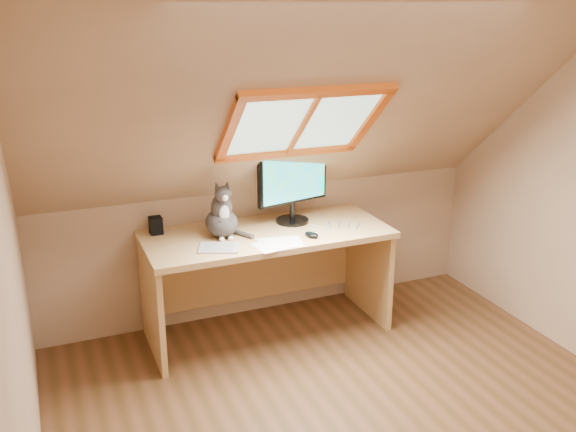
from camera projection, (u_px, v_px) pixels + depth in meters
name	position (u px, v px, depth m)	size (l,w,h in m)	color
room_shell	(395.00, 202.00, 3.11)	(3.52, 3.52, 2.41)	tan
desk	(263.00, 258.00, 4.70)	(1.75, 0.76, 0.80)	tan
monitor	(293.00, 183.00, 4.65)	(0.57, 0.24, 0.53)	black
cat	(222.00, 216.00, 4.42)	(0.23, 0.27, 0.41)	#433E3B
desk_speaker	(156.00, 225.00, 4.49)	(0.09, 0.09, 0.12)	black
graphics_tablet	(219.00, 248.00, 4.24)	(0.26, 0.19, 0.01)	#B2B2B7
mouse	(312.00, 235.00, 4.44)	(0.06, 0.11, 0.04)	black
papers	(270.00, 245.00, 4.30)	(0.33, 0.27, 0.00)	white
cables	(333.00, 228.00, 4.62)	(0.51, 0.26, 0.01)	silver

